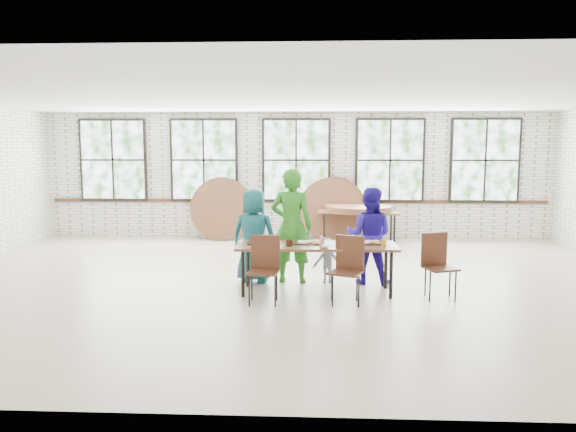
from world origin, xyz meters
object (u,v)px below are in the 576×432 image
(chair_near_left, at_px, (264,263))
(storage_table, at_px, (358,214))
(dining_table, at_px, (317,248))
(chair_near_right, at_px, (348,264))

(chair_near_left, distance_m, storage_table, 5.19)
(dining_table, xyz_separation_m, chair_near_left, (-0.74, -0.53, -0.13))
(storage_table, bearing_deg, chair_near_right, -91.28)
(dining_table, height_order, chair_near_right, chair_near_right)
(chair_near_right, relative_size, storage_table, 0.51)
(chair_near_right, bearing_deg, dining_table, 154.35)
(dining_table, distance_m, chair_near_right, 0.68)
(chair_near_right, height_order, storage_table, chair_near_right)
(chair_near_right, xyz_separation_m, storage_table, (0.52, 4.88, 0.13))
(chair_near_left, relative_size, storage_table, 0.51)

